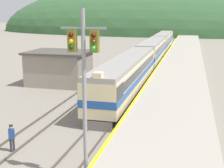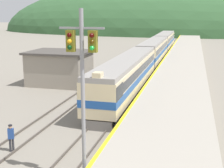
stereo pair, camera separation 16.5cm
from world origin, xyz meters
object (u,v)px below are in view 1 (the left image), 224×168
object	(u,v)px
express_train_lead_car	(127,75)
signal_mast_main	(84,72)
carriage_third	(164,41)
track_worker	(12,137)
carriage_second	(153,51)

from	to	relation	value
express_train_lead_car	signal_mast_main	xyz separation A→B (m)	(1.48, -17.44, 3.55)
express_train_lead_car	carriage_third	size ratio (longest dim) A/B	1.11
express_train_lead_car	track_worker	size ratio (longest dim) A/B	12.41
carriage_third	signal_mast_main	bearing A→B (deg)	-88.59
express_train_lead_car	track_worker	bearing A→B (deg)	-105.07
express_train_lead_car	carriage_third	xyz separation A→B (m)	(0.00, 42.36, -0.01)
carriage_third	track_worker	xyz separation A→B (m)	(-4.12, -57.65, -1.15)
express_train_lead_car	carriage_second	bearing A→B (deg)	90.00
carriage_second	express_train_lead_car	bearing A→B (deg)	-90.00
carriage_second	track_worker	size ratio (longest dim) A/B	11.14
signal_mast_main	track_worker	bearing A→B (deg)	158.93
express_train_lead_car	carriage_third	distance (m)	42.36
carriage_second	carriage_third	world-z (taller)	same
carriage_second	signal_mast_main	world-z (taller)	signal_mast_main
carriage_second	track_worker	world-z (taller)	carriage_second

